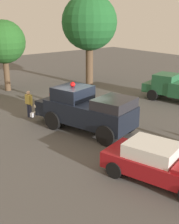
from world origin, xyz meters
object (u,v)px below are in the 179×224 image
(classic_hot_rod, at_px, (160,163))
(lawn_chair_near_truck, at_px, (54,99))
(parked_pickup, at_px, (177,88))
(spectator_standing, at_px, (29,102))
(oak_tree_right, at_px, (4,42))
(spectator_seated, at_px, (54,98))
(oak_tree_left, at_px, (89,23))
(vintage_fire_truck, at_px, (86,109))

(classic_hot_rod, xyz_separation_m, lawn_chair_near_truck, (-10.42, 1.69, -0.16))
(parked_pickup, xyz_separation_m, lawn_chair_near_truck, (-4.17, -7.93, -0.40))
(lawn_chair_near_truck, distance_m, spectator_standing, 2.36)
(parked_pickup, relative_size, oak_tree_right, 0.90)
(classic_hot_rod, height_order, spectator_standing, spectator_standing)
(spectator_seated, relative_size, oak_tree_right, 0.23)
(parked_pickup, bearing_deg, spectator_seated, -116.92)
(spectator_seated, bearing_deg, oak_tree_right, -175.97)
(oak_tree_right, bearing_deg, classic_hot_rod, -4.04)
(classic_hot_rod, xyz_separation_m, parked_pickup, (-6.25, 9.62, 0.24))
(oak_tree_left, bearing_deg, spectator_seated, -57.79)
(classic_hot_rod, height_order, oak_tree_right, oak_tree_right)
(lawn_chair_near_truck, height_order, oak_tree_right, oak_tree_right)
(spectator_standing, bearing_deg, oak_tree_right, 166.66)
(spectator_standing, bearing_deg, spectator_seated, 106.46)
(classic_hot_rod, relative_size, lawn_chair_near_truck, 4.61)
(lawn_chair_near_truck, distance_m, oak_tree_right, 7.26)
(spectator_seated, height_order, spectator_standing, spectator_standing)
(spectator_seated, bearing_deg, lawn_chair_near_truck, 162.51)
(classic_hot_rod, bearing_deg, lawn_chair_near_truck, 170.79)
(lawn_chair_near_truck, bearing_deg, spectator_standing, -70.85)
(parked_pickup, xyz_separation_m, oak_tree_left, (-7.83, -1.96, 4.37))
(oak_tree_left, bearing_deg, vintage_fire_truck, -39.12)
(classic_hot_rod, distance_m, spectator_seated, 10.43)
(vintage_fire_truck, bearing_deg, lawn_chair_near_truck, 170.87)
(oak_tree_right, bearing_deg, parked_pickup, 38.51)
(lawn_chair_near_truck, height_order, spectator_seated, spectator_seated)
(lawn_chair_near_truck, bearing_deg, oak_tree_left, 121.51)
(lawn_chair_near_truck, distance_m, oak_tree_left, 8.47)
(vintage_fire_truck, relative_size, oak_tree_right, 1.11)
(spectator_seated, xyz_separation_m, oak_tree_right, (-6.55, -0.46, 3.24))
(parked_pickup, distance_m, spectator_seated, 8.94)
(classic_hot_rod, xyz_separation_m, spectator_standing, (-9.66, -0.52, 0.22))
(spectator_standing, bearing_deg, lawn_chair_near_truck, 109.15)
(vintage_fire_truck, relative_size, oak_tree_left, 0.82)
(vintage_fire_truck, bearing_deg, oak_tree_right, 178.77)
(lawn_chair_near_truck, bearing_deg, oak_tree_right, -175.54)
(oak_tree_left, height_order, oak_tree_right, oak_tree_left)
(parked_pickup, relative_size, lawn_chair_near_truck, 5.00)
(oak_tree_left, xyz_separation_m, oak_tree_right, (-2.76, -6.47, -1.42))
(vintage_fire_truck, xyz_separation_m, oak_tree_right, (-11.01, 0.24, 2.74))
(classic_hot_rod, bearing_deg, spectator_standing, -176.94)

